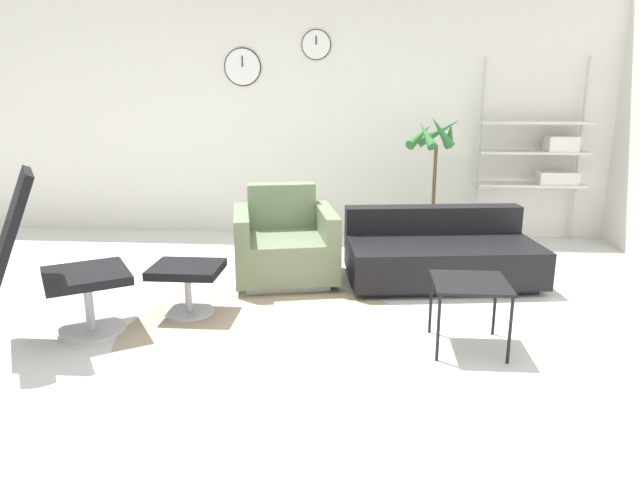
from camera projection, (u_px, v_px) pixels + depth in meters
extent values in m
plane|color=silver|center=(297.00, 328.00, 3.91)|extent=(12.00, 12.00, 0.00)
cube|color=silver|center=(326.00, 108.00, 6.21)|extent=(12.00, 0.06, 2.80)
cylinder|color=black|center=(243.00, 67.00, 6.13)|extent=(0.40, 0.01, 0.40)
cylinder|color=white|center=(243.00, 67.00, 6.13)|extent=(0.38, 0.02, 0.38)
cube|color=black|center=(242.00, 61.00, 6.10)|extent=(0.01, 0.01, 0.11)
cylinder|color=black|center=(316.00, 45.00, 6.01)|extent=(0.31, 0.01, 0.31)
cylinder|color=white|center=(316.00, 45.00, 6.01)|extent=(0.29, 0.02, 0.29)
cube|color=black|center=(316.00, 40.00, 5.98)|extent=(0.01, 0.01, 0.09)
cylinder|color=tan|center=(271.00, 333.00, 3.83)|extent=(2.03, 2.03, 0.01)
cylinder|color=#BCBCC1|center=(92.00, 330.00, 3.86)|extent=(0.61, 0.61, 0.02)
cylinder|color=#BCBCC1|center=(89.00, 305.00, 3.82)|extent=(0.06, 0.06, 0.33)
cube|color=black|center=(86.00, 276.00, 3.76)|extent=(0.72, 0.73, 0.06)
cube|color=black|center=(10.00, 228.00, 3.49)|extent=(0.56, 0.62, 0.70)
cylinder|color=#BCBCC1|center=(189.00, 312.00, 4.17)|extent=(0.36, 0.36, 0.02)
cylinder|color=#BCBCC1|center=(188.00, 292.00, 4.13)|extent=(0.05, 0.05, 0.29)
cube|color=black|center=(187.00, 269.00, 4.09)|extent=(0.49, 0.42, 0.06)
cube|color=silver|center=(285.00, 276.00, 4.90)|extent=(0.82, 0.81, 0.06)
cube|color=#667556|center=(285.00, 254.00, 4.85)|extent=(0.76, 0.94, 0.33)
cube|color=#667556|center=(281.00, 205.00, 5.07)|extent=(0.62, 0.30, 0.39)
cube|color=#667556|center=(326.00, 241.00, 4.87)|extent=(0.30, 0.84, 0.55)
cube|color=#667556|center=(242.00, 244.00, 4.78)|extent=(0.30, 0.84, 0.55)
cube|color=black|center=(440.00, 278.00, 4.86)|extent=(1.49, 0.94, 0.05)
cube|color=black|center=(441.00, 259.00, 4.82)|extent=(1.67, 1.09, 0.31)
cube|color=black|center=(433.00, 219.00, 5.08)|extent=(1.57, 0.41, 0.23)
cube|color=black|center=(470.00, 283.00, 3.52)|extent=(0.46, 0.46, 0.02)
cylinder|color=black|center=(438.00, 328.00, 3.39)|extent=(0.02, 0.02, 0.42)
cylinder|color=black|center=(510.00, 331.00, 3.35)|extent=(0.02, 0.02, 0.42)
cylinder|color=black|center=(431.00, 303.00, 3.79)|extent=(0.02, 0.02, 0.42)
cylinder|color=black|center=(495.00, 305.00, 3.76)|extent=(0.02, 0.02, 0.42)
cylinder|color=silver|center=(431.00, 237.00, 5.84)|extent=(0.33, 0.33, 0.25)
cylinder|color=#382819|center=(432.00, 226.00, 5.81)|extent=(0.30, 0.30, 0.02)
cylinder|color=brown|center=(434.00, 186.00, 5.71)|extent=(0.04, 0.04, 0.80)
cone|color=#2D6B33|center=(450.00, 135.00, 5.56)|extent=(0.12, 0.32, 0.29)
cone|color=#2D6B33|center=(439.00, 132.00, 5.76)|extent=(0.46, 0.19, 0.32)
cone|color=#2D6B33|center=(421.00, 135.00, 5.70)|extent=(0.33, 0.39, 0.27)
cone|color=#2D6B33|center=(426.00, 134.00, 5.53)|extent=(0.23, 0.32, 0.29)
cone|color=#2D6B33|center=(441.00, 132.00, 5.47)|extent=(0.30, 0.18, 0.33)
cylinder|color=#BCBCC1|center=(479.00, 151.00, 6.08)|extent=(0.03, 0.03, 1.92)
cylinder|color=#BCBCC1|center=(579.00, 151.00, 6.00)|extent=(0.03, 0.03, 1.92)
cube|color=silver|center=(529.00, 185.00, 6.01)|extent=(1.10, 0.28, 0.02)
cube|color=silver|center=(532.00, 152.00, 5.92)|extent=(1.10, 0.28, 0.02)
cube|color=silver|center=(535.00, 123.00, 5.84)|extent=(1.10, 0.28, 0.02)
cube|color=beige|center=(557.00, 178.00, 5.96)|extent=(0.40, 0.24, 0.13)
cube|color=silver|center=(561.00, 144.00, 5.87)|extent=(0.30, 0.24, 0.15)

